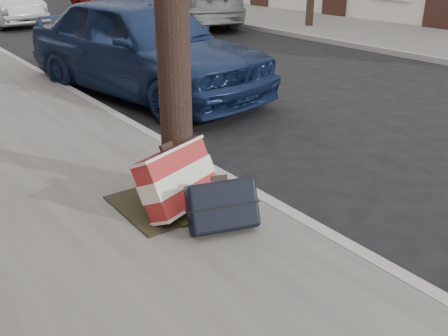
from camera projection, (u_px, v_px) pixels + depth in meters
ground at (421, 204)px, 4.62m from camera, size 120.00×120.00×0.00m
far_sidewalk at (205, 8)px, 19.92m from camera, size 4.00×70.00×0.12m
dirt_patch at (168, 202)px, 4.37m from camera, size 0.85×0.85×0.02m
suitcase_red at (178, 179)px, 4.17m from camera, size 0.81×0.61×0.55m
suitcase_navy at (222, 205)px, 3.88m from camera, size 0.62×0.48×0.43m
car_near_front at (144, 46)px, 7.86m from camera, size 2.62×4.81×1.55m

